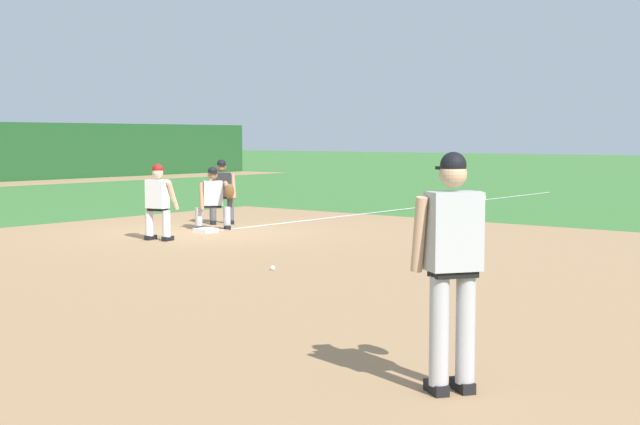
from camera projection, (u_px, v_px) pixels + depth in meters
ground_plane at (205, 233)px, 18.32m from camera, size 160.00×160.00×0.00m
infield_dirt_patch at (272, 276)px, 12.58m from camera, size 18.00×18.00×0.01m
foul_line_stripe at (422, 207)px, 24.85m from camera, size 16.76×0.10×0.00m
first_base_bag at (205, 230)px, 18.32m from camera, size 0.38×0.38×0.09m
baseball at (273, 268)px, 13.14m from camera, size 0.07×0.07×0.07m
pitcher at (453, 257)px, 6.79m from camera, size 0.84×0.56×1.86m
first_baseman at (214, 196)px, 18.74m from camera, size 0.73×1.09×1.34m
baserunner at (158, 199)px, 16.84m from camera, size 0.52×0.65×1.46m
umpire at (222, 189)px, 19.98m from camera, size 0.68×0.65×1.46m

